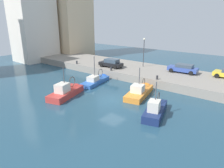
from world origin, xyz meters
TOP-DOWN VIEW (x-y plane):
  - water_surface at (0.00, 0.00)m, footprint 80.00×80.00m
  - quay_wall at (11.50, 0.00)m, footprint 9.00×56.00m
  - fishing_boat_navy at (-0.05, -5.55)m, footprint 5.79×2.93m
  - fishing_boat_blue at (4.00, 6.11)m, footprint 6.54×2.87m
  - fishing_boat_red at (-2.15, 5.46)m, footprint 6.39×3.45m
  - fishing_boat_orange at (3.66, -1.57)m, footprint 6.80×3.21m
  - parked_car_blue at (13.01, -3.51)m, footprint 2.04×4.44m
  - parked_car_black at (9.12, 7.41)m, footprint 2.03×4.22m
  - mooring_bollard_south at (7.35, -2.00)m, footprint 0.28×0.28m
  - mooring_bollard_mid at (7.35, 6.00)m, footprint 0.28×0.28m
  - mooring_bollard_north at (7.35, 14.00)m, footprint 0.28×0.28m
  - quay_streetlamp at (13.00, 3.42)m, footprint 0.36×0.36m
  - waterfront_building_west at (17.10, 26.06)m, footprint 8.67×7.71m
  - waterfront_building_west_mid at (8.23, 28.22)m, footprint 8.50×6.87m

SIDE VIEW (x-z plane):
  - water_surface at x=0.00m, z-range 0.00..0.00m
  - fishing_boat_blue at x=4.00m, z-range -2.31..2.54m
  - fishing_boat_orange at x=3.66m, z-range -2.10..2.37m
  - fishing_boat_navy at x=-0.05m, z-range -2.02..2.32m
  - fishing_boat_red at x=-2.15m, z-range -2.09..2.42m
  - quay_wall at x=11.50m, z-range 0.00..1.20m
  - mooring_bollard_south at x=7.35m, z-range 1.20..1.75m
  - mooring_bollard_mid at x=7.35m, z-range 1.20..1.75m
  - mooring_bollard_north at x=7.35m, z-range 1.20..1.75m
  - parked_car_blue at x=13.01m, z-range 1.23..2.57m
  - parked_car_black at x=9.12m, z-range 1.21..2.63m
  - quay_streetlamp at x=13.00m, z-range 2.04..6.87m
  - waterfront_building_west_mid at x=8.23m, z-range 0.02..20.84m
  - waterfront_building_west at x=17.10m, z-range 0.02..21.52m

